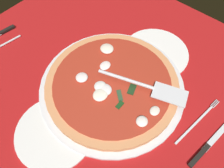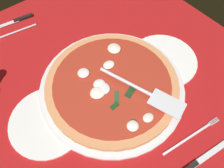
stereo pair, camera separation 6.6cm
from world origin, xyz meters
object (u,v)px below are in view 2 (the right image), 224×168
object	(u,v)px
pizza	(112,84)
place_setting_far	(195,150)
place_setting_near	(12,28)
dinner_plate_right	(48,121)
pizza_server	(145,92)
dinner_plate_left	(163,60)

from	to	relation	value
pizza	place_setting_far	xyz separation A→B (cm)	(-4.87, 28.11, -1.93)
place_setting_near	dinner_plate_right	bearing A→B (deg)	87.10
pizza	pizza_server	size ratio (longest dim) A/B	1.55
pizza_server	place_setting_near	world-z (taller)	pizza_server
dinner_plate_left	place_setting_far	world-z (taller)	place_setting_far
pizza	place_setting_near	world-z (taller)	pizza
pizza	place_setting_far	world-z (taller)	pizza
pizza	place_setting_near	bearing A→B (deg)	-73.41
pizza	pizza_server	xyz separation A→B (cm)	(-4.46, 8.98, 2.64)
dinner_plate_left	place_setting_far	size ratio (longest dim) A/B	1.00
dinner_plate_left	pizza_server	size ratio (longest dim) A/B	0.86
dinner_plate_right	pizza_server	bearing A→B (deg)	155.79
dinner_plate_left	dinner_plate_right	world-z (taller)	same
dinner_plate_right	pizza_server	size ratio (longest dim) A/B	0.83
pizza	place_setting_far	bearing A→B (deg)	99.83
dinner_plate_right	pizza_server	distance (cm)	27.98
dinner_plate_right	place_setting_far	world-z (taller)	place_setting_far
place_setting_near	dinner_plate_left	bearing A→B (deg)	134.28
pizza_server	place_setting_far	distance (cm)	19.68
dinner_plate_right	place_setting_near	distance (cm)	40.91
dinner_plate_left	place_setting_far	distance (cm)	29.68
dinner_plate_right	pizza	size ratio (longest dim) A/B	0.54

